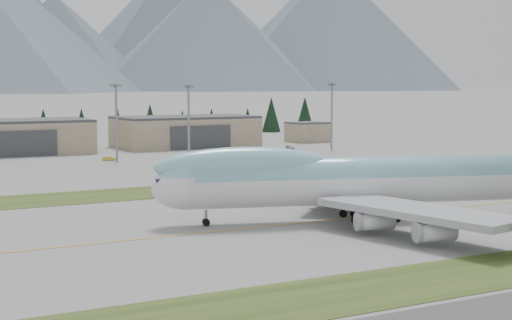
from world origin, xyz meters
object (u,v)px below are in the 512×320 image
hangar_right (185,131)px  service_vehicle_b (109,161)px  boeing_747_freighter (359,180)px  service_vehicle_c (290,149)px  hangar_center (11,137)px

hangar_right → service_vehicle_b: 54.74m
boeing_747_freighter → service_vehicle_c: (62.05, 124.45, -6.67)m
hangar_center → service_vehicle_c: size_ratio=10.46×
boeing_747_freighter → hangar_center: bearing=116.4°
hangar_center → hangar_right: bearing=0.0°
hangar_right → service_vehicle_b: (-40.15, -36.82, -5.39)m
service_vehicle_b → service_vehicle_c: bearing=-77.8°
hangar_right → service_vehicle_c: 38.69m
service_vehicle_c → hangar_center: bearing=168.3°
hangar_center → service_vehicle_b: size_ratio=12.42×
boeing_747_freighter → service_vehicle_b: bearing=109.6°
boeing_747_freighter → hangar_right: 156.12m
service_vehicle_c → hangar_right: bearing=139.9°
boeing_747_freighter → service_vehicle_b: 115.51m
boeing_747_freighter → service_vehicle_c: size_ratio=16.67×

